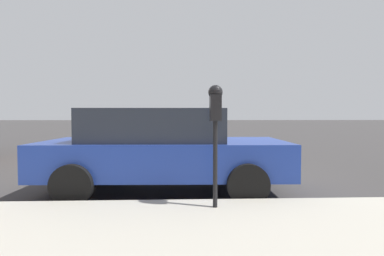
% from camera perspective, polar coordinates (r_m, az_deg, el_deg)
% --- Properties ---
extents(ground_plane, '(220.00, 220.00, 0.00)m').
position_cam_1_polar(ground_plane, '(6.61, 1.13, -9.52)').
color(ground_plane, '#3D3A3A').
extents(parking_meter, '(0.21, 0.19, 1.60)m').
position_cam_1_polar(parking_meter, '(3.91, 4.47, 2.69)').
color(parking_meter, black).
rests_on(parking_meter, sidewalk).
extents(car_blue, '(2.12, 4.28, 1.47)m').
position_cam_1_polar(car_blue, '(5.40, -5.73, -3.84)').
color(car_blue, navy).
rests_on(car_blue, ground_plane).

